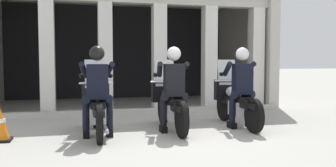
{
  "coord_description": "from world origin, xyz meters",
  "views": [
    {
      "loc": [
        -1.71,
        -6.33,
        1.34
      ],
      "look_at": [
        0.0,
        0.51,
        0.88
      ],
      "focal_mm": 38.31,
      "sensor_mm": 36.0,
      "label": 1
    }
  ],
  "objects_px": {
    "motorcycle_right": "(235,101)",
    "police_officer_right": "(242,80)",
    "police_officer_center": "(174,82)",
    "police_officer_left": "(97,83)",
    "traffic_cone_flank": "(0,124)",
    "motorcycle_left": "(97,106)",
    "motorcycle_center": "(170,103)"
  },
  "relations": [
    {
      "from": "motorcycle_right",
      "to": "police_officer_right",
      "type": "height_order",
      "value": "police_officer_right"
    },
    {
      "from": "police_officer_center",
      "to": "police_officer_right",
      "type": "distance_m",
      "value": 1.4
    },
    {
      "from": "police_officer_left",
      "to": "traffic_cone_flank",
      "type": "bearing_deg",
      "value": 174.7
    },
    {
      "from": "police_officer_center",
      "to": "motorcycle_left",
      "type": "bearing_deg",
      "value": 169.4
    },
    {
      "from": "police_officer_left",
      "to": "motorcycle_center",
      "type": "height_order",
      "value": "police_officer_left"
    },
    {
      "from": "motorcycle_center",
      "to": "traffic_cone_flank",
      "type": "bearing_deg",
      "value": -177.24
    },
    {
      "from": "motorcycle_right",
      "to": "police_officer_center",
      "type": "bearing_deg",
      "value": -171.27
    },
    {
      "from": "police_officer_center",
      "to": "traffic_cone_flank",
      "type": "xyz_separation_m",
      "value": [
        -2.98,
        -0.08,
        -0.65
      ]
    },
    {
      "from": "police_officer_left",
      "to": "police_officer_right",
      "type": "bearing_deg",
      "value": 0.22
    },
    {
      "from": "police_officer_center",
      "to": "motorcycle_right",
      "type": "bearing_deg",
      "value": 9.58
    },
    {
      "from": "traffic_cone_flank",
      "to": "motorcycle_center",
      "type": "bearing_deg",
      "value": 6.88
    },
    {
      "from": "police_officer_left",
      "to": "police_officer_center",
      "type": "bearing_deg",
      "value": 1.58
    },
    {
      "from": "police_officer_left",
      "to": "police_officer_center",
      "type": "xyz_separation_m",
      "value": [
        1.4,
        0.12,
        0.0
      ]
    },
    {
      "from": "police_officer_left",
      "to": "police_officer_center",
      "type": "height_order",
      "value": "same"
    },
    {
      "from": "motorcycle_center",
      "to": "police_officer_left",
      "type": "bearing_deg",
      "value": -167.86
    },
    {
      "from": "motorcycle_left",
      "to": "police_officer_right",
      "type": "height_order",
      "value": "police_officer_right"
    },
    {
      "from": "motorcycle_right",
      "to": "police_officer_right",
      "type": "distance_m",
      "value": 0.52
    },
    {
      "from": "police_officer_left",
      "to": "motorcycle_left",
      "type": "bearing_deg",
      "value": 86.22
    },
    {
      "from": "police_officer_left",
      "to": "motorcycle_right",
      "type": "height_order",
      "value": "police_officer_left"
    },
    {
      "from": "police_officer_left",
      "to": "motorcycle_right",
      "type": "bearing_deg",
      "value": 5.94
    },
    {
      "from": "traffic_cone_flank",
      "to": "motorcycle_left",
      "type": "bearing_deg",
      "value": 8.45
    },
    {
      "from": "police_officer_left",
      "to": "traffic_cone_flank",
      "type": "xyz_separation_m",
      "value": [
        -1.58,
        0.05,
        -0.65
      ]
    },
    {
      "from": "motorcycle_center",
      "to": "motorcycle_right",
      "type": "relative_size",
      "value": 1.0
    },
    {
      "from": "police_officer_left",
      "to": "traffic_cone_flank",
      "type": "relative_size",
      "value": 2.69
    },
    {
      "from": "motorcycle_center",
      "to": "motorcycle_right",
      "type": "distance_m",
      "value": 1.4
    },
    {
      "from": "motorcycle_center",
      "to": "traffic_cone_flank",
      "type": "height_order",
      "value": "motorcycle_center"
    },
    {
      "from": "police_officer_left",
      "to": "police_officer_center",
      "type": "distance_m",
      "value": 1.4
    },
    {
      "from": "motorcycle_left",
      "to": "police_officer_right",
      "type": "relative_size",
      "value": 1.29
    },
    {
      "from": "motorcycle_left",
      "to": "police_officer_left",
      "type": "height_order",
      "value": "police_officer_left"
    },
    {
      "from": "motorcycle_center",
      "to": "police_officer_right",
      "type": "height_order",
      "value": "police_officer_right"
    },
    {
      "from": "police_officer_left",
      "to": "motorcycle_center",
      "type": "bearing_deg",
      "value": 12.74
    },
    {
      "from": "motorcycle_center",
      "to": "police_officer_center",
      "type": "relative_size",
      "value": 1.29
    }
  ]
}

